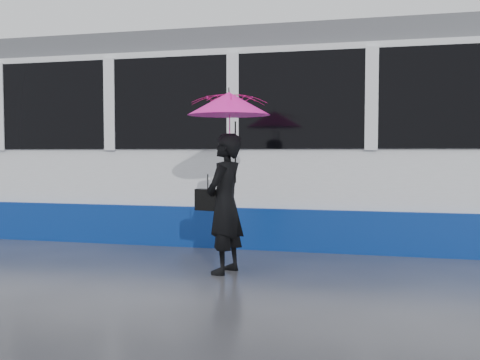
# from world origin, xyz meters

# --- Properties ---
(ground) EXTENTS (90.00, 90.00, 0.00)m
(ground) POSITION_xyz_m (0.00, 0.00, 0.00)
(ground) COLOR #2D2E33
(ground) RESTS_ON ground
(rails) EXTENTS (34.00, 1.51, 0.02)m
(rails) POSITION_xyz_m (0.00, 2.50, 0.01)
(rails) COLOR #3F3D38
(rails) RESTS_ON ground
(tram) EXTENTS (26.00, 2.56, 3.35)m
(tram) POSITION_xyz_m (-2.67, 2.50, 1.64)
(tram) COLOR white
(tram) RESTS_ON ground
(woman) EXTENTS (0.52, 0.68, 1.67)m
(woman) POSITION_xyz_m (1.13, -0.31, 0.84)
(woman) COLOR black
(woman) RESTS_ON ground
(umbrella) EXTENTS (1.17, 1.17, 1.13)m
(umbrella) POSITION_xyz_m (1.18, -0.31, 1.84)
(umbrella) COLOR #F11496
(umbrella) RESTS_ON ground
(handbag) EXTENTS (0.32, 0.19, 0.44)m
(handbag) POSITION_xyz_m (0.91, -0.29, 0.88)
(handbag) COLOR black
(handbag) RESTS_ON ground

